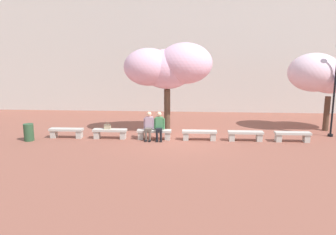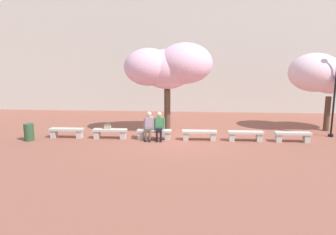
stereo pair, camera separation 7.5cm
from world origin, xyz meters
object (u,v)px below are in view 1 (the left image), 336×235
stone_bench_far_east (292,135)px  trash_bin (29,132)px  stone_bench_west_end (66,132)px  stone_bench_center (154,133)px  lamp_post_with_banner (336,82)px  stone_bench_near_west (110,132)px  person_seated_left (149,125)px  stone_bench_east_end (245,135)px  cherry_tree_secondary (328,75)px  person_seated_right (159,125)px  stone_bench_near_east (199,134)px  cherry_tree_main (169,67)px  handbag (107,126)px

stone_bench_far_east → trash_bin: size_ratio=2.02×
stone_bench_west_end → stone_bench_center: (4.16, 0.00, 0.00)m
stone_bench_west_end → lamp_post_with_banner: size_ratio=0.36×
stone_bench_near_west → lamp_post_with_banner: lamp_post_with_banner is taller
lamp_post_with_banner → stone_bench_near_west: bearing=-173.7°
stone_bench_near_west → person_seated_left: size_ratio=1.22×
stone_bench_east_end → cherry_tree_secondary: bearing=29.2°
stone_bench_east_end → person_seated_right: bearing=-179.2°
stone_bench_east_end → trash_bin: 9.84m
stone_bench_near_east → person_seated_left: bearing=-178.7°
stone_bench_west_end → stone_bench_near_east: 6.24m
trash_bin → cherry_tree_main: bearing=18.4°
stone_bench_far_east → cherry_tree_secondary: bearing=46.9°
stone_bench_near_west → person_seated_left: bearing=-1.7°
stone_bench_east_end → cherry_tree_main: bearing=158.3°
person_seated_right → cherry_tree_main: cherry_tree_main is taller
person_seated_right → lamp_post_with_banner: lamp_post_with_banner is taller
stone_bench_near_west → stone_bench_east_end: same height
stone_bench_east_end → handbag: handbag is taller
stone_bench_far_east → person_seated_right: 6.01m
stone_bench_near_east → cherry_tree_main: size_ratio=0.36×
stone_bench_east_end → person_seated_left: bearing=-179.3°
lamp_post_with_banner → trash_bin: lamp_post_with_banner is taller
stone_bench_near_west → cherry_tree_main: 4.25m
person_seated_left → lamp_post_with_banner: (8.62, 1.21, 1.93)m
person_seated_left → cherry_tree_main: (0.82, 1.48, 2.59)m
stone_bench_far_east → cherry_tree_secondary: cherry_tree_secondary is taller
trash_bin → stone_bench_near_east: bearing=4.8°
stone_bench_east_end → cherry_tree_secondary: (4.35, 2.43, 2.58)m
stone_bench_center → trash_bin: bearing=-173.5°
stone_bench_far_east → lamp_post_with_banner: size_ratio=0.36×
stone_bench_near_west → cherry_tree_secondary: 11.16m
stone_bench_near_east → person_seated_right: person_seated_right is taller
stone_bench_near_east → person_seated_right: (-1.84, -0.05, 0.40)m
stone_bench_east_end → person_seated_left: (-4.40, -0.05, 0.40)m
stone_bench_center → cherry_tree_secondary: (8.51, 2.43, 2.58)m
stone_bench_center → person_seated_right: size_ratio=1.22×
person_seated_right → cherry_tree_secondary: size_ratio=0.32×
stone_bench_near_west → cherry_tree_main: size_ratio=0.36×
person_seated_left → stone_bench_center: bearing=12.7°
stone_bench_east_end → handbag: bearing=179.9°
stone_bench_east_end → trash_bin: trash_bin is taller
stone_bench_center → stone_bench_far_east: 6.24m
stone_bench_west_end → cherry_tree_main: (4.74, 1.43, 3.00)m
stone_bench_east_end → stone_bench_near_east: bearing=180.0°
stone_bench_center → trash_bin: (-5.66, -0.65, 0.09)m
stone_bench_far_east → stone_bench_west_end: bearing=180.0°
stone_bench_near_west → stone_bench_near_east: 4.16m
stone_bench_near_east → handbag: (-4.27, 0.01, 0.28)m
cherry_tree_secondary → stone_bench_east_end: bearing=-150.8°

